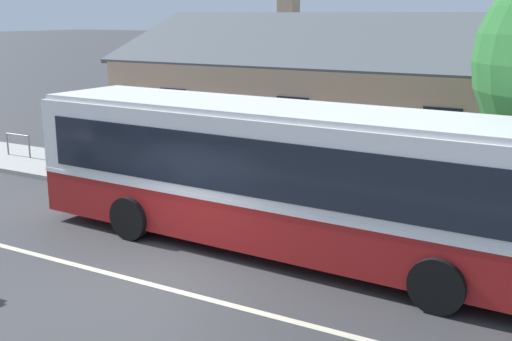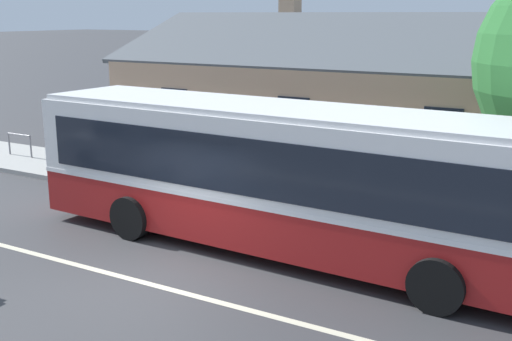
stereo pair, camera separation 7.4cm
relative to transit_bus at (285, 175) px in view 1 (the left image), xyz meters
name	(u,v)px [view 1 (the left image)]	position (x,y,z in m)	size (l,w,h in m)	color
ground_plane	(144,283)	(-1.51, -2.90, -1.68)	(300.00, 300.00, 0.00)	#38383A
sidewalk_far	(287,201)	(-1.51, 3.10, -1.61)	(60.00, 3.00, 0.15)	#9E9E99
lane_divider_stripe	(144,282)	(-1.51, -2.90, -1.68)	(60.00, 0.16, 0.01)	beige
community_building	(411,105)	(-0.67, 11.21, 0.08)	(20.70, 9.82, 6.07)	tan
transit_bus	(285,175)	(0.00, 0.00, 0.00)	(12.12, 3.06, 3.13)	maroon
bench_by_building	(72,157)	(-8.93, 2.61, -1.12)	(1.59, 0.51, 0.94)	brown
bench_down_street	(182,175)	(-4.52, 2.45, -1.11)	(1.75, 0.51, 0.94)	brown
bike_rack	(18,141)	(-12.09, 3.17, -1.00)	(1.16, 0.06, 0.78)	slate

